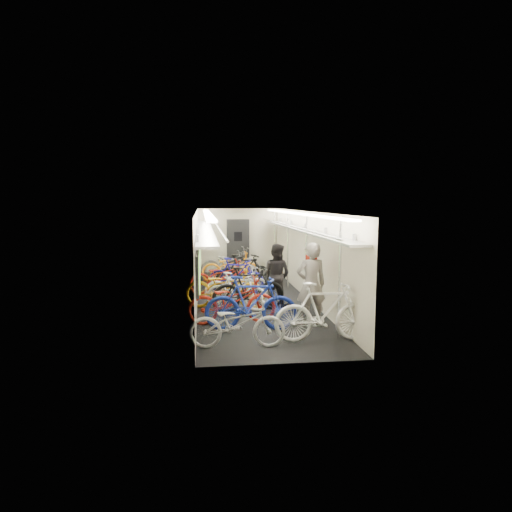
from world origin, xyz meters
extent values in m
plane|color=black|center=(0.00, 0.00, 0.00)|extent=(10.00, 10.00, 0.00)
plane|color=white|center=(0.00, 0.00, 2.40)|extent=(10.00, 10.00, 0.00)
plane|color=beige|center=(-1.50, 0.00, 1.20)|extent=(0.00, 10.00, 10.00)
plane|color=beige|center=(1.50, 0.00, 1.20)|extent=(0.00, 10.00, 10.00)
plane|color=beige|center=(0.00, 5.00, 1.20)|extent=(3.00, 0.00, 3.00)
plane|color=beige|center=(0.00, -5.00, 1.20)|extent=(3.00, 0.00, 3.00)
cube|color=black|center=(-1.46, -3.20, 1.25)|extent=(0.06, 1.10, 0.80)
cube|color=#9EC254|center=(-1.42, -3.20, 1.25)|extent=(0.02, 0.96, 0.66)
cube|color=black|center=(-1.46, -1.00, 1.25)|extent=(0.06, 1.10, 0.80)
cube|color=#9EC254|center=(-1.42, -1.00, 1.25)|extent=(0.02, 0.96, 0.66)
cube|color=black|center=(-1.46, 1.20, 1.25)|extent=(0.06, 1.10, 0.80)
cube|color=#9EC254|center=(-1.42, 1.20, 1.25)|extent=(0.02, 0.96, 0.66)
cube|color=black|center=(-1.46, 3.40, 1.25)|extent=(0.06, 1.10, 0.80)
cube|color=#9EC254|center=(-1.42, 3.40, 1.25)|extent=(0.02, 0.96, 0.66)
cube|color=yellow|center=(-1.45, -2.10, 1.30)|extent=(0.02, 0.22, 0.30)
cube|color=yellow|center=(-1.45, 0.10, 1.30)|extent=(0.02, 0.22, 0.30)
cube|color=yellow|center=(-1.45, 2.30, 1.30)|extent=(0.02, 0.22, 0.30)
cube|color=black|center=(0.00, 4.94, 1.00)|extent=(0.85, 0.08, 2.00)
cube|color=#999BA0|center=(-1.28, 0.00, 1.92)|extent=(0.40, 9.70, 0.05)
cube|color=#999BA0|center=(1.28, 0.00, 1.92)|extent=(0.40, 9.70, 0.05)
cylinder|color=silver|center=(-0.95, 0.00, 2.02)|extent=(0.04, 9.70, 0.04)
cylinder|color=silver|center=(0.95, 0.00, 2.02)|extent=(0.04, 9.70, 0.04)
cube|color=white|center=(-1.20, 0.00, 2.34)|extent=(0.18, 9.60, 0.04)
cube|color=white|center=(1.20, 0.00, 2.34)|extent=(0.18, 9.60, 0.04)
cylinder|color=silver|center=(1.25, -3.80, 1.20)|extent=(0.05, 0.05, 2.38)
cylinder|color=silver|center=(1.25, -1.00, 1.20)|extent=(0.05, 0.05, 2.38)
cylinder|color=silver|center=(1.25, 1.50, 1.20)|extent=(0.05, 0.05, 2.38)
cylinder|color=silver|center=(1.25, 4.00, 1.20)|extent=(0.05, 0.05, 2.38)
imported|color=#B3B3B8|center=(-0.74, -4.09, 0.46)|extent=(1.79, 0.71, 0.92)
imported|color=navy|center=(-0.38, -3.01, 0.58)|extent=(1.97, 0.76, 1.15)
imported|color=#9D1E11|center=(-0.72, -2.42, 0.51)|extent=(1.97, 0.80, 1.01)
imported|color=black|center=(-0.25, -1.34, 0.55)|extent=(1.91, 0.89, 1.11)
imported|color=orange|center=(-0.81, -0.95, 0.53)|extent=(2.12, 1.17, 1.06)
imported|color=white|center=(-0.53, -1.17, 0.47)|extent=(1.62, 0.98, 0.94)
imported|color=silver|center=(-0.45, -0.22, 0.47)|extent=(1.89, 1.07, 0.94)
imported|color=navy|center=(-0.38, 0.95, 0.52)|extent=(1.77, 1.14, 1.03)
imported|color=maroon|center=(-0.82, 0.92, 0.49)|extent=(1.97, 1.04, 0.98)
imported|color=black|center=(-0.12, 1.42, 0.55)|extent=(1.89, 1.10, 1.10)
imported|color=orange|center=(-0.42, 2.77, 0.50)|extent=(1.95, 0.77, 1.01)
imported|color=white|center=(0.92, -3.92, 0.58)|extent=(1.93, 0.56, 1.16)
imported|color=#5B5C5F|center=(-0.48, 3.57, 0.47)|extent=(1.91, 1.16, 0.95)
imported|color=slate|center=(-0.41, 3.32, 0.55)|extent=(2.21, 1.25, 1.10)
imported|color=gray|center=(0.93, -2.81, 0.90)|extent=(0.70, 0.50, 1.80)
imported|color=black|center=(0.52, -0.79, 0.80)|extent=(0.99, 0.95, 1.60)
cube|color=#9E1E0F|center=(1.07, -2.27, 1.28)|extent=(0.29, 0.20, 0.38)
camera|label=1|loc=(-1.37, -12.16, 2.67)|focal=32.00mm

